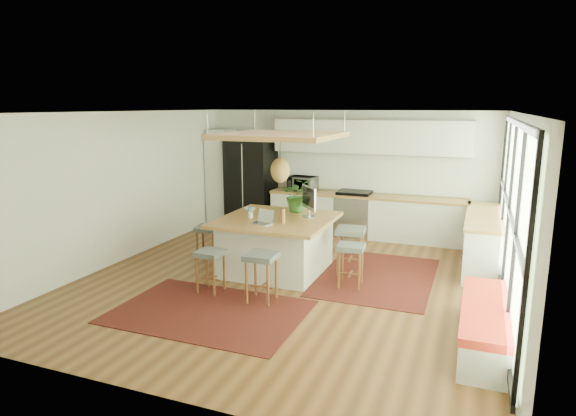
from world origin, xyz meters
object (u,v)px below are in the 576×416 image
at_px(stool_right_front, 350,265).
at_px(island_plant, 297,199).
at_px(island, 276,245).
at_px(monitor, 309,202).
at_px(fridge, 252,187).
at_px(stool_left_side, 208,243).
at_px(stool_near_left, 211,270).
at_px(laptop, 262,217).
at_px(stool_right_back, 350,253).
at_px(microwave, 303,182).
at_px(stool_near_right, 261,278).

bearing_deg(stool_right_front, island_plant, 142.24).
bearing_deg(island, island_plant, 77.09).
bearing_deg(monitor, stool_right_front, 15.82).
bearing_deg(fridge, stool_left_side, -78.66).
bearing_deg(stool_near_left, laptop, 59.54).
bearing_deg(island, laptop, -97.29).
bearing_deg(laptop, stool_right_front, 22.57).
height_order(stool_right_front, stool_left_side, stool_right_front).
height_order(stool_right_front, island_plant, island_plant).
xyz_separation_m(laptop, island_plant, (0.21, 1.11, 0.12)).
bearing_deg(laptop, fridge, 134.62).
xyz_separation_m(stool_near_left, stool_left_side, (-0.81, 1.31, 0.00)).
relative_size(stool_near_left, stool_right_back, 0.83).
relative_size(stool_near_left, monitor, 1.13).
relative_size(stool_left_side, microwave, 1.11).
distance_m(stool_left_side, monitor, 2.04).
bearing_deg(laptop, stool_left_side, 176.16).
bearing_deg(stool_near_right, microwave, 101.47).
distance_m(island, monitor, 0.92).
height_order(island, stool_near_left, island).
height_order(stool_left_side, microwave, microwave).
height_order(stool_near_left, stool_near_right, stool_near_right).
bearing_deg(stool_left_side, stool_right_back, 6.72).
xyz_separation_m(stool_near_right, stool_right_back, (0.89, 1.68, 0.00)).
bearing_deg(monitor, stool_near_left, -72.76).
xyz_separation_m(island, stool_right_back, (1.22, 0.32, -0.11)).
bearing_deg(stool_near_left, stool_left_side, 121.85).
bearing_deg(stool_right_back, stool_near_left, -137.54).
bearing_deg(stool_right_front, laptop, -174.07).
height_order(island, island_plant, island_plant).
bearing_deg(stool_near_left, stool_near_right, -4.25).
height_order(stool_right_front, microwave, microwave).
relative_size(stool_right_front, microwave, 1.16).
height_order(stool_left_side, island_plant, island_plant).
xyz_separation_m(island, monitor, (0.48, 0.30, 0.72)).
relative_size(microwave, island_plant, 0.99).
bearing_deg(island_plant, microwave, 107.15).
distance_m(stool_near_left, microwave, 4.10).
bearing_deg(stool_right_front, stool_near_left, -153.18).
distance_m(island, microwave, 2.86).
xyz_separation_m(stool_near_left, stool_right_back, (1.76, 1.61, 0.00)).
xyz_separation_m(stool_right_front, island_plant, (-1.24, 0.96, 0.81)).
height_order(laptop, island_plant, island_plant).
xyz_separation_m(stool_near_right, monitor, (0.15, 1.66, 0.83)).
xyz_separation_m(stool_near_left, island_plant, (0.69, 1.93, 0.81)).
bearing_deg(stool_left_side, microwave, 72.42).
relative_size(island, stool_near_left, 2.81).
xyz_separation_m(stool_right_back, monitor, (-0.74, -0.02, 0.83)).
distance_m(stool_left_side, laptop, 1.55).
height_order(stool_near_right, laptop, laptop).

